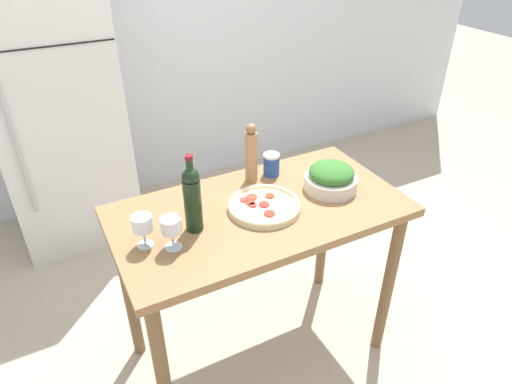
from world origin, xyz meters
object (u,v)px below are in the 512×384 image
at_px(wine_bottle, 192,198).
at_px(salt_canister, 271,164).
at_px(refrigerator, 54,103).
at_px(pepper_mill, 251,154).
at_px(salad_bowl, 331,178).
at_px(wine_glass_far, 142,224).
at_px(wine_glass_near, 171,227).
at_px(homemade_pizza, 264,206).

distance_m(wine_bottle, salt_canister, 0.54).
xyz_separation_m(refrigerator, pepper_mill, (0.69, -1.29, 0.08)).
xyz_separation_m(wine_bottle, salad_bowl, (0.65, -0.00, -0.09)).
xyz_separation_m(wine_glass_far, salt_canister, (0.68, 0.25, -0.04)).
bearing_deg(wine_bottle, wine_glass_near, -147.39).
height_order(wine_bottle, homemade_pizza, wine_bottle).
xyz_separation_m(refrigerator, wine_glass_far, (0.12, -1.54, 0.04)).
height_order(refrigerator, salad_bowl, refrigerator).
bearing_deg(wine_glass_far, pepper_mill, 23.03).
relative_size(wine_glass_near, salad_bowl, 0.56).
height_order(wine_glass_near, pepper_mill, pepper_mill).
distance_m(wine_glass_far, salt_canister, 0.72).
distance_m(refrigerator, wine_glass_near, 1.61).
height_order(wine_bottle, salad_bowl, wine_bottle).
bearing_deg(wine_glass_far, wine_bottle, 3.43).
bearing_deg(pepper_mill, wine_bottle, -147.95).
bearing_deg(salt_canister, pepper_mill, -177.99).
bearing_deg(wine_bottle, salt_canister, 26.21).
distance_m(pepper_mill, homemade_pizza, 0.27).
distance_m(refrigerator, salad_bowl, 1.81).
bearing_deg(homemade_pizza, refrigerator, 112.49).
xyz_separation_m(pepper_mill, salt_canister, (0.11, 0.00, -0.08)).
distance_m(wine_glass_near, homemade_pizza, 0.43).
distance_m(refrigerator, salt_canister, 1.52).
relative_size(wine_glass_far, salad_bowl, 0.56).
relative_size(wine_glass_near, salt_canister, 1.22).
height_order(wine_glass_far, salt_canister, wine_glass_far).
bearing_deg(pepper_mill, wine_glass_near, -147.82).
xyz_separation_m(refrigerator, wine_bottle, (0.33, -1.53, 0.09)).
height_order(wine_glass_far, homemade_pizza, wine_glass_far).
relative_size(refrigerator, salt_canister, 17.41).
relative_size(refrigerator, wine_glass_near, 14.23).
distance_m(wine_bottle, salad_bowl, 0.65).
distance_m(wine_bottle, homemade_pizza, 0.33).
height_order(refrigerator, wine_glass_far, refrigerator).
bearing_deg(refrigerator, salt_canister, -58.17).
bearing_deg(wine_glass_far, refrigerator, 94.59).
bearing_deg(wine_glass_near, homemade_pizza, 9.15).
xyz_separation_m(salad_bowl, homemade_pizza, (-0.34, -0.00, -0.04)).
xyz_separation_m(wine_glass_near, pepper_mill, (0.48, 0.30, 0.04)).
xyz_separation_m(wine_bottle, pepper_mill, (0.37, 0.23, -0.01)).
bearing_deg(wine_glass_near, salad_bowl, 5.35).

